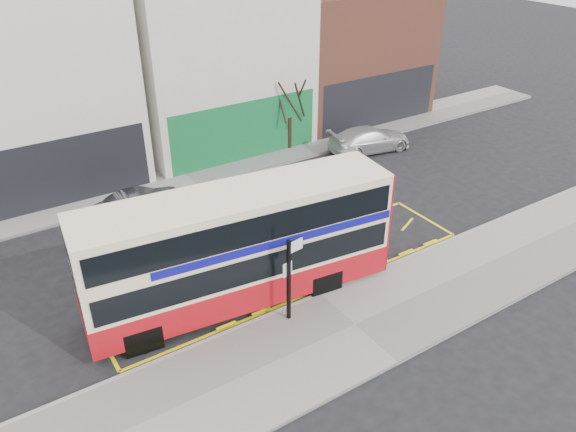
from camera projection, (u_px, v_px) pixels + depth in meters
ground at (314, 291)px, 19.77m from camera, size 120.00×120.00×0.00m
pavement at (355, 326)px, 18.06m from camera, size 40.00×4.00×0.15m
kerb at (320, 295)px, 19.46m from camera, size 40.00×0.15×0.15m
far_pavement at (185, 175)px, 27.74m from camera, size 50.00×3.00×0.15m
road_markings at (289, 269)px, 20.94m from camera, size 14.00×3.40×0.01m
terrace_left at (27, 68)px, 25.43m from camera, size 8.00×8.01×11.80m
terrace_green_shop at (207, 48)px, 29.80m from camera, size 9.00×8.01×11.30m
terrace_right at (341, 37)px, 34.30m from camera, size 9.00×8.01×10.30m
double_decker_bus at (240, 246)px, 18.34m from camera, size 10.52×3.51×4.12m
bus_stop_post at (290, 272)px, 17.44m from camera, size 0.75×0.15×2.99m
car_grey at (142, 205)px, 23.95m from camera, size 3.89×1.47×1.27m
car_white at (370, 139)px, 30.29m from camera, size 4.82×2.56×1.33m
street_tree_right at (289, 88)px, 28.99m from camera, size 2.34×2.34×5.05m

